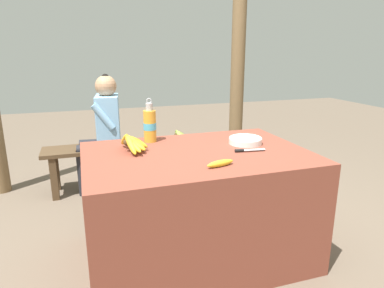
{
  "coord_description": "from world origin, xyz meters",
  "views": [
    {
      "loc": [
        -0.65,
        -1.9,
        1.32
      ],
      "look_at": [
        -0.01,
        0.05,
        0.75
      ],
      "focal_mm": 32.0,
      "sensor_mm": 36.0,
      "label": 1
    }
  ],
  "objects": [
    {
      "name": "serving_bowl",
      "position": [
        0.37,
        0.09,
        0.73
      ],
      "size": [
        0.22,
        0.22,
        0.04
      ],
      "color": "white",
      "rests_on": "market_counter"
    },
    {
      "name": "knife",
      "position": [
        0.29,
        -0.09,
        0.72
      ],
      "size": [
        0.2,
        0.04,
        0.02
      ],
      "rotation": [
        0.0,
        0.0,
        -0.11
      ],
      "color": "#BCBCC1",
      "rests_on": "market_counter"
    },
    {
      "name": "wooden_bench",
      "position": [
        -0.22,
        1.32,
        0.36
      ],
      "size": [
        1.64,
        0.32,
        0.43
      ],
      "color": "#4C3823",
      "rests_on": "ground_plane"
    },
    {
      "name": "support_post_far",
      "position": [
        1.0,
        1.56,
        1.23
      ],
      "size": [
        0.15,
        0.15,
        2.45
      ],
      "color": "brown",
      "rests_on": "ground_plane"
    },
    {
      "name": "seated_vendor",
      "position": [
        -0.47,
        1.29,
        0.64
      ],
      "size": [
        0.43,
        0.41,
        1.1
      ],
      "rotation": [
        0.0,
        0.0,
        3.01
      ],
      "color": "#232328",
      "rests_on": "ground_plane"
    },
    {
      "name": "water_bottle",
      "position": [
        -0.22,
        0.33,
        0.82
      ],
      "size": [
        0.09,
        0.09,
        0.3
      ],
      "color": "gold",
      "rests_on": "market_counter"
    },
    {
      "name": "loose_banana_front",
      "position": [
        0.03,
        -0.29,
        0.72
      ],
      "size": [
        0.17,
        0.07,
        0.04
      ],
      "rotation": [
        0.0,
        0.0,
        0.23
      ],
      "color": "gold",
      "rests_on": "market_counter"
    },
    {
      "name": "ground_plane",
      "position": [
        0.0,
        0.0,
        0.0
      ],
      "size": [
        12.0,
        12.0,
        0.0
      ],
      "primitive_type": "plane",
      "color": "brown"
    },
    {
      "name": "banana_bunch_ripe",
      "position": [
        -0.37,
        0.14,
        0.77
      ],
      "size": [
        0.17,
        0.3,
        0.12
      ],
      "color": "#4C381E",
      "rests_on": "market_counter"
    },
    {
      "name": "banana_bunch_green",
      "position": [
        0.27,
        1.32,
        0.48
      ],
      "size": [
        0.15,
        0.23,
        0.12
      ],
      "color": "#4C381E",
      "rests_on": "wooden_bench"
    },
    {
      "name": "market_counter",
      "position": [
        0.0,
        0.0,
        0.35
      ],
      "size": [
        1.36,
        0.93,
        0.71
      ],
      "color": "brown",
      "rests_on": "ground_plane"
    }
  ]
}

